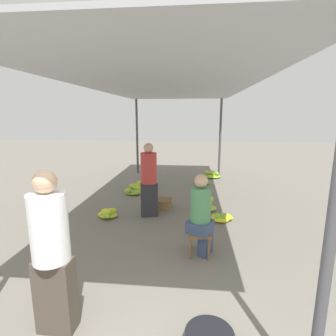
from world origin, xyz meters
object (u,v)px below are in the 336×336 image
(banana_pile_left_1, at_px, (134,191))
(vendor_foreground, at_px, (52,251))
(banana_pile_right_1, at_px, (206,205))
(banana_pile_left_0, at_px, (108,213))
(banana_pile_right_0, at_px, (221,218))
(banana_pile_right_3, at_px, (202,181))
(shopper_walking_mid, at_px, (149,179))
(stool, at_px, (200,236))
(vendor_seated, at_px, (201,214))
(banana_pile_left_2, at_px, (138,186))
(banana_pile_right_2, at_px, (211,175))
(crate_near, at_px, (163,204))

(banana_pile_left_1, bearing_deg, vendor_foreground, -86.46)
(banana_pile_right_1, bearing_deg, banana_pile_left_0, -162.81)
(banana_pile_right_0, bearing_deg, banana_pile_left_1, 143.38)
(banana_pile_right_3, distance_m, shopper_walking_mid, 3.07)
(stool, bearing_deg, banana_pile_right_0, 71.59)
(banana_pile_right_3, bearing_deg, vendor_foreground, -105.37)
(vendor_foreground, distance_m, vendor_seated, 2.16)
(vendor_foreground, distance_m, banana_pile_left_2, 5.24)
(stool, relative_size, banana_pile_right_2, 0.63)
(shopper_walking_mid, bearing_deg, banana_pile_right_0, -5.24)
(banana_pile_left_2, relative_size, shopper_walking_mid, 0.35)
(banana_pile_left_1, height_order, banana_pile_right_1, banana_pile_right_1)
(vendor_foreground, relative_size, banana_pile_right_1, 3.40)
(banana_pile_left_0, bearing_deg, banana_pile_right_0, 0.86)
(banana_pile_right_2, bearing_deg, banana_pile_right_1, -95.58)
(banana_pile_right_2, bearing_deg, banana_pile_left_0, -122.08)
(banana_pile_left_2, bearing_deg, banana_pile_left_1, -89.62)
(banana_pile_right_3, height_order, shopper_walking_mid, shopper_walking_mid)
(banana_pile_left_2, distance_m, banana_pile_right_1, 2.51)
(banana_pile_right_2, xyz_separation_m, banana_pile_right_3, (-0.34, -0.92, 0.02))
(stool, xyz_separation_m, banana_pile_right_1, (0.19, 1.98, -0.19))
(banana_pile_left_0, bearing_deg, vendor_seated, -34.80)
(banana_pile_left_1, xyz_separation_m, banana_pile_left_2, (-0.00, 0.60, -0.01))
(vendor_seated, relative_size, banana_pile_right_2, 2.13)
(vendor_seated, distance_m, banana_pile_left_0, 2.40)
(banana_pile_left_1, bearing_deg, banana_pile_right_3, 33.51)
(vendor_foreground, distance_m, shopper_walking_mid, 3.12)
(stool, bearing_deg, banana_pile_left_2, 115.71)
(banana_pile_right_1, bearing_deg, stool, -95.46)
(banana_pile_right_1, bearing_deg, banana_pile_right_2, 84.42)
(banana_pile_right_3, bearing_deg, banana_pile_left_1, -146.49)
(vendor_foreground, relative_size, banana_pile_left_2, 2.99)
(banana_pile_right_0, bearing_deg, vendor_seated, -107.89)
(shopper_walking_mid, bearing_deg, banana_pile_right_1, 21.06)
(vendor_foreground, height_order, vendor_seated, vendor_foreground)
(banana_pile_right_0, xyz_separation_m, banana_pile_right_2, (0.04, 3.79, 0.01))
(banana_pile_left_1, height_order, banana_pile_left_2, banana_pile_left_2)
(banana_pile_left_1, xyz_separation_m, banana_pile_right_1, (1.92, -1.01, 0.04))
(banana_pile_left_2, xyz_separation_m, banana_pile_right_1, (1.92, -1.61, 0.05))
(crate_near, bearing_deg, banana_pile_left_2, 119.77)
(vendor_seated, relative_size, crate_near, 3.10)
(stool, xyz_separation_m, banana_pile_left_2, (-1.73, 3.59, -0.24))
(stool, height_order, shopper_walking_mid, shopper_walking_mid)
(banana_pile_right_0, relative_size, banana_pile_right_1, 1.00)
(banana_pile_right_1, relative_size, crate_near, 1.17)
(vendor_foreground, bearing_deg, banana_pile_right_1, 65.37)
(stool, distance_m, banana_pile_right_2, 5.20)
(stool, relative_size, banana_pile_left_2, 0.69)
(vendor_foreground, height_order, crate_near, vendor_foreground)
(vendor_seated, height_order, banana_pile_right_0, vendor_seated)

